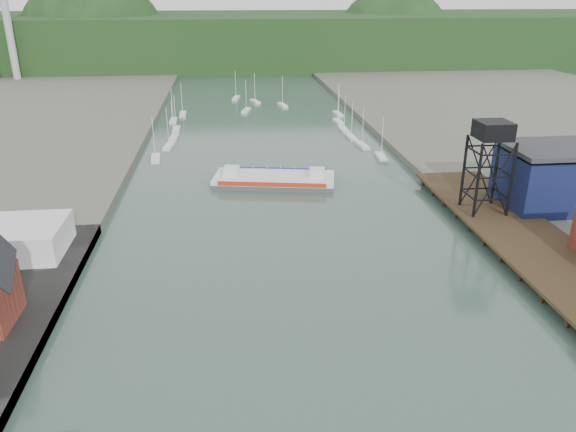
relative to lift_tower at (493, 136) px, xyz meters
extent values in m
cube|color=black|center=(2.00, -13.00, -13.75)|extent=(14.00, 70.00, 0.50)
cylinder|color=black|center=(-4.00, -13.00, -14.85)|extent=(0.60, 0.60, 2.20)
cylinder|color=black|center=(8.00, -13.00, -14.85)|extent=(0.60, 0.60, 2.20)
cube|color=silver|center=(-79.00, -8.00, -11.80)|extent=(18.00, 12.00, 4.50)
cylinder|color=black|center=(-3.00, -3.00, -7.00)|extent=(0.50, 0.50, 13.00)
cylinder|color=black|center=(3.00, -3.00, -7.00)|extent=(0.50, 0.50, 13.00)
cylinder|color=black|center=(-3.00, 3.00, -7.00)|extent=(0.50, 0.50, 13.00)
cylinder|color=black|center=(3.00, 3.00, -7.00)|extent=(0.50, 0.50, 13.00)
cube|color=black|center=(0.00, 0.00, 1.00)|extent=(5.50, 5.50, 3.00)
cube|color=#0C1635|center=(15.00, 2.00, -9.05)|extent=(20.00, 14.00, 10.00)
cube|color=#2D2D33|center=(15.00, 2.00, -3.15)|extent=(20.50, 14.50, 0.80)
cube|color=silver|center=(-62.54, 45.89, -15.30)|extent=(2.67, 7.65, 0.90)
cube|color=silver|center=(-60.28, 57.30, -15.30)|extent=(2.81, 7.67, 0.90)
cube|color=silver|center=(-59.71, 66.17, -15.30)|extent=(2.35, 7.59, 0.90)
cube|color=silver|center=(-59.81, 76.09, -15.30)|extent=(2.01, 7.50, 0.90)
cube|color=silver|center=(-61.64, 88.33, -15.30)|extent=(2.00, 7.50, 0.90)
cube|color=silver|center=(-59.32, 98.17, -15.30)|extent=(2.16, 7.54, 0.90)
cube|color=silver|center=(-7.44, 41.03, -15.30)|extent=(2.53, 7.62, 0.90)
cube|color=silver|center=(-9.54, 52.51, -15.30)|extent=(2.76, 7.67, 0.90)
cube|color=silver|center=(-10.54, 61.29, -15.30)|extent=(2.22, 7.56, 0.90)
cube|color=silver|center=(-10.73, 70.28, -15.30)|extent=(2.18, 7.54, 0.90)
cube|color=silver|center=(-10.33, 81.38, -15.30)|extent=(2.46, 7.61, 0.90)
cube|color=silver|center=(-8.22, 92.99, -15.30)|extent=(2.48, 7.61, 0.90)
cube|color=silver|center=(-38.16, 102.00, -15.30)|extent=(3.78, 7.76, 0.90)
cube|color=silver|center=(-24.96, 110.00, -15.30)|extent=(3.31, 7.74, 0.90)
cube|color=silver|center=(-34.34, 118.00, -15.30)|extent=(3.76, 7.76, 0.90)
cube|color=silver|center=(-41.11, 126.00, -15.30)|extent=(3.40, 7.74, 0.90)
cylinder|color=#A6A7A2|center=(-137.00, 177.00, 14.35)|extent=(3.20, 3.20, 60.00)
cube|color=black|center=(-35.00, 242.00, -3.65)|extent=(500.00, 120.00, 28.00)
sphere|color=black|center=(-115.00, 242.00, -7.65)|extent=(80.00, 80.00, 80.00)
sphere|color=black|center=(55.00, 252.00, -9.65)|extent=(70.00, 70.00, 70.00)
cube|color=#454547|center=(-35.31, 24.56, -15.14)|extent=(26.92, 14.68, 1.02)
cube|color=silver|center=(-35.31, 24.56, -14.22)|extent=(26.92, 14.68, 0.82)
cube|color=#B72D14|center=(-36.25, 19.50, -14.02)|extent=(22.08, 4.25, 0.92)
cube|color=#151C95|center=(-34.37, 29.63, -14.02)|extent=(22.08, 4.25, 0.92)
cube|color=silver|center=(-44.33, 26.24, -13.00)|extent=(3.57, 3.57, 2.04)
cube|color=silver|center=(-26.29, 22.89, -13.00)|extent=(3.57, 3.57, 2.04)
camera|label=1|loc=(-44.68, -89.03, 23.14)|focal=35.00mm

